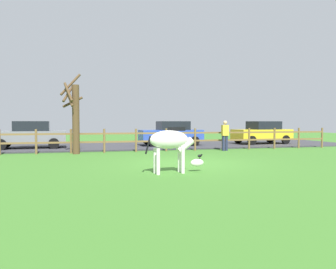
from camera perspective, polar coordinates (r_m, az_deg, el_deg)
The scene contains 10 objects.
ground_plane at distance 12.11m, azimuth 3.52°, elevation -5.17°, with size 60.00×60.00×0.00m, color #3D7528.
parking_asphalt at distance 21.12m, azimuth -4.04°, elevation -1.92°, with size 28.00×7.40×0.05m, color #38383D.
paddock_fence at distance 16.78m, azimuth -3.02°, elevation -0.74°, with size 21.23×0.11×1.22m.
bare_tree at distance 16.14m, azimuth -16.39°, elevation 3.42°, with size 1.11×1.35×4.01m.
zebra at distance 9.68m, azimuth 0.67°, elevation -1.54°, with size 1.93×0.63×1.41m.
crow_on_grass at distance 13.62m, azimuth 5.75°, elevation -3.82°, with size 0.21×0.10×0.20m.
parked_car_blue at distance 20.65m, azimuth 0.58°, elevation 0.27°, with size 4.08×2.03×1.56m.
parked_car_yellow at distance 23.11m, azimuth 16.53°, elevation 0.39°, with size 4.14×2.17×1.56m.
parked_car_grey at distance 19.99m, azimuth -23.53°, elevation 0.01°, with size 4.12×2.14×1.56m.
visitor_near_fence at distance 17.51m, azimuth 10.20°, elevation 0.08°, with size 0.36×0.22×1.64m.
Camera 1 is at (-3.59, -11.46, 1.57)m, focal length 33.97 mm.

